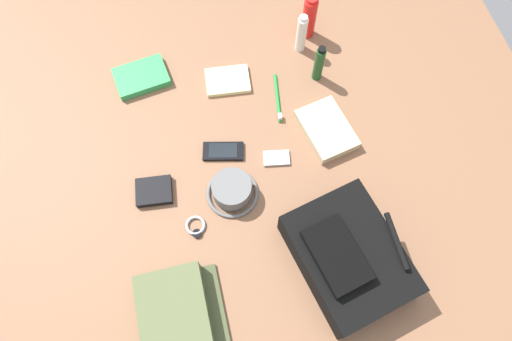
% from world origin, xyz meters
% --- Properties ---
extents(ground_plane, '(2.64, 2.02, 0.02)m').
position_xyz_m(ground_plane, '(0.00, 0.00, -0.01)').
color(ground_plane, brown).
rests_on(ground_plane, ground).
extents(backpack, '(0.40, 0.33, 0.14)m').
position_xyz_m(backpack, '(0.32, 0.19, 0.06)').
color(backpack, black).
rests_on(backpack, ground_plane).
extents(toiletry_pouch, '(0.25, 0.23, 0.07)m').
position_xyz_m(toiletry_pouch, '(0.37, -0.31, 0.04)').
color(toiletry_pouch, '#56603D').
rests_on(toiletry_pouch, ground_plane).
extents(bucket_hat, '(0.16, 0.16, 0.07)m').
position_xyz_m(bucket_hat, '(0.04, -0.09, 0.03)').
color(bucket_hat, slate).
rests_on(bucket_hat, ground_plane).
extents(sunscreen_spray, '(0.05, 0.05, 0.17)m').
position_xyz_m(sunscreen_spray, '(-0.50, 0.31, 0.08)').
color(sunscreen_spray, red).
rests_on(sunscreen_spray, ground_plane).
extents(toothpaste_tube, '(0.04, 0.04, 0.16)m').
position_xyz_m(toothpaste_tube, '(-0.45, 0.27, 0.08)').
color(toothpaste_tube, white).
rests_on(toothpaste_tube, ground_plane).
extents(shampoo_bottle, '(0.03, 0.03, 0.15)m').
position_xyz_m(shampoo_bottle, '(-0.31, 0.29, 0.07)').
color(shampoo_bottle, '#19471E').
rests_on(shampoo_bottle, ground_plane).
extents(paperback_novel, '(0.15, 0.19, 0.03)m').
position_xyz_m(paperback_novel, '(-0.45, -0.30, 0.01)').
color(paperback_novel, '#2D934C').
rests_on(paperback_novel, ground_plane).
extents(cell_phone, '(0.09, 0.14, 0.01)m').
position_xyz_m(cell_phone, '(-0.10, -0.08, 0.01)').
color(cell_phone, black).
rests_on(cell_phone, ground_plane).
extents(media_player, '(0.07, 0.09, 0.01)m').
position_xyz_m(media_player, '(-0.04, 0.08, 0.01)').
color(media_player, '#B7B7BC').
rests_on(media_player, ground_plane).
extents(wristwatch, '(0.07, 0.06, 0.01)m').
position_xyz_m(wristwatch, '(0.12, -0.22, 0.01)').
color(wristwatch, '#99999E').
rests_on(wristwatch, ground_plane).
extents(toothbrush, '(0.19, 0.04, 0.02)m').
position_xyz_m(toothbrush, '(-0.25, 0.14, 0.01)').
color(toothbrush, '#198C33').
rests_on(toothbrush, ground_plane).
extents(wallet, '(0.10, 0.12, 0.02)m').
position_xyz_m(wallet, '(-0.02, -0.32, 0.01)').
color(wallet, black).
rests_on(wallet, ground_plane).
extents(notepad, '(0.12, 0.16, 0.02)m').
position_xyz_m(notepad, '(-0.37, -0.01, 0.01)').
color(notepad, beige).
rests_on(notepad, ground_plane).
extents(folded_towel, '(0.22, 0.18, 0.04)m').
position_xyz_m(folded_towel, '(-0.10, 0.26, 0.02)').
color(folded_towel, '#C6B289').
rests_on(folded_towel, ground_plane).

